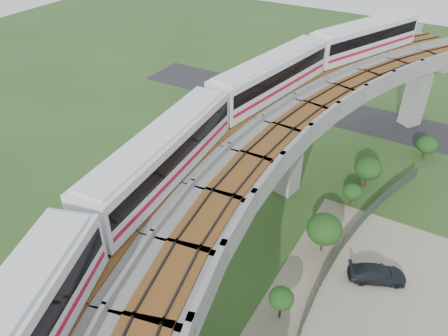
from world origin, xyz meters
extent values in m
plane|color=#29481C|center=(0.00, 0.00, 0.00)|extent=(160.00, 160.00, 0.00)
cube|color=gray|center=(14.00, -2.00, 0.02)|extent=(18.00, 26.00, 0.04)
cube|color=#232326|center=(0.00, 30.00, 0.01)|extent=(60.00, 8.00, 0.03)
cube|color=#99968E|center=(9.12, 31.80, 4.20)|extent=(2.86, 2.93, 8.40)
cube|color=#99968E|center=(9.12, 31.80, 9.00)|extent=(7.21, 5.74, 1.20)
cube|color=#99968E|center=(0.91, 10.42, 4.20)|extent=(2.35, 2.51, 8.40)
cube|color=#99968E|center=(0.91, 10.42, 9.00)|extent=(7.31, 3.58, 1.20)
cube|color=#99968E|center=(0.91, -10.42, 4.20)|extent=(2.35, 2.51, 8.40)
cube|color=#99968E|center=(0.91, -10.42, 9.00)|extent=(7.31, 3.58, 1.20)
cube|color=gray|center=(6.19, 26.54, 10.00)|extent=(16.42, 20.91, 0.80)
cube|color=gray|center=(2.33, 28.44, 10.90)|extent=(8.66, 17.08, 1.00)
cube|color=gray|center=(10.04, 24.64, 10.90)|extent=(8.66, 17.08, 1.00)
cube|color=brown|center=(4.21, 27.51, 10.46)|extent=(10.68, 18.08, 0.12)
cube|color=black|center=(4.21, 27.51, 10.58)|extent=(9.69, 17.59, 0.12)
cube|color=brown|center=(8.16, 25.56, 10.46)|extent=(10.68, 18.08, 0.12)
cube|color=black|center=(8.16, 25.56, 10.58)|extent=(9.69, 17.59, 0.12)
cube|color=gray|center=(0.70, 9.13, 10.00)|extent=(11.77, 20.03, 0.80)
cube|color=gray|center=(-3.55, 9.78, 10.90)|extent=(3.22, 18.71, 1.00)
cube|color=gray|center=(4.95, 8.47, 10.90)|extent=(3.22, 18.71, 1.00)
cube|color=brown|center=(-1.48, 9.46, 10.46)|extent=(5.44, 19.05, 0.12)
cube|color=black|center=(-1.48, 9.46, 10.58)|extent=(4.35, 18.88, 0.12)
cube|color=brown|center=(2.87, 8.79, 10.46)|extent=(5.44, 19.05, 0.12)
cube|color=black|center=(2.87, 8.79, 10.58)|extent=(4.35, 18.88, 0.12)
cube|color=gray|center=(0.70, -9.13, 10.00)|extent=(11.77, 20.03, 0.80)
cube|color=gray|center=(-3.55, -9.78, 10.90)|extent=(3.22, 18.71, 1.00)
cube|color=gray|center=(4.95, -8.47, 10.90)|extent=(3.22, 18.71, 1.00)
cube|color=brown|center=(-1.48, -9.46, 10.46)|extent=(5.44, 19.05, 0.12)
cube|color=black|center=(-1.48, -9.46, 10.58)|extent=(4.35, 18.88, 0.12)
cube|color=brown|center=(2.87, -8.79, 10.46)|extent=(5.44, 19.05, 0.12)
cube|color=black|center=(2.87, -8.79, 10.58)|extent=(4.35, 18.88, 0.12)
cube|color=silver|center=(-1.95, -5.55, 12.24)|extent=(4.03, 15.18, 3.20)
cube|color=silver|center=(-1.95, -5.55, 13.94)|extent=(3.42, 14.39, 0.22)
cube|color=black|center=(-1.95, -5.55, 12.69)|extent=(4.03, 14.59, 1.15)
cube|color=#B7122D|center=(-1.95, -5.55, 11.49)|extent=(4.03, 14.59, 0.30)
cube|color=black|center=(-1.95, -5.55, 10.78)|extent=(3.03, 12.87, 0.28)
cube|color=silver|center=(-1.39, 10.00, 12.24)|extent=(5.08, 15.24, 3.20)
cube|color=silver|center=(-1.39, 10.00, 13.94)|extent=(4.42, 14.41, 0.22)
cube|color=black|center=(-1.39, 10.00, 12.69)|extent=(5.04, 14.66, 1.15)
cube|color=#B7122D|center=(-1.39, 10.00, 11.49)|extent=(5.04, 14.66, 0.30)
cube|color=black|center=(-1.39, 10.00, 10.78)|extent=(3.93, 12.89, 0.28)
cube|color=silver|center=(3.01, 24.93, 12.24)|extent=(8.48, 14.82, 3.20)
cube|color=silver|center=(3.01, 24.93, 13.94)|extent=(7.69, 13.92, 0.22)
cube|color=black|center=(3.01, 24.93, 12.69)|extent=(8.30, 14.30, 1.15)
cube|color=#B7122D|center=(3.01, 24.93, 11.49)|extent=(8.30, 14.30, 0.30)
cube|color=black|center=(3.01, 24.93, 10.78)|extent=(6.85, 12.44, 0.28)
cylinder|color=#2D382D|center=(12.25, 19.29, 0.75)|extent=(0.08, 0.08, 1.50)
cube|color=#2D382D|center=(11.38, 16.98, 0.75)|extent=(1.69, 4.77, 1.40)
cylinder|color=#2D382D|center=(10.62, 14.63, 0.75)|extent=(0.08, 0.08, 1.50)
cube|color=#2D382D|center=(9.98, 12.24, 0.75)|extent=(1.23, 4.91, 1.40)
cylinder|color=#2D382D|center=(9.45, 9.83, 0.75)|extent=(0.08, 0.08, 1.50)
cube|color=#2D382D|center=(9.03, 7.39, 0.75)|extent=(0.75, 4.99, 1.40)
cylinder|color=#2D382D|center=(8.74, 4.94, 0.75)|extent=(0.08, 0.08, 1.50)
cube|color=#2D382D|center=(8.56, 2.47, 0.75)|extent=(0.27, 5.04, 1.40)
cylinder|color=#2D382D|center=(8.50, 0.00, 0.75)|extent=(0.08, 0.08, 1.50)
cube|color=#2D382D|center=(8.56, -2.47, 0.75)|extent=(0.27, 5.04, 1.40)
cylinder|color=#2D382D|center=(8.74, -4.94, 0.75)|extent=(0.08, 0.08, 1.50)
cylinder|color=#382314|center=(12.28, 23.99, 0.54)|extent=(0.18, 0.18, 1.07)
ellipsoid|color=#123B14|center=(12.28, 23.99, 1.78)|extent=(2.35, 2.35, 2.00)
cylinder|color=#382314|center=(7.86, 15.13, 0.72)|extent=(0.18, 0.18, 1.45)
ellipsoid|color=#123B14|center=(7.86, 15.13, 2.28)|extent=(2.78, 2.78, 2.37)
cylinder|color=#382314|center=(7.48, 11.16, 0.59)|extent=(0.18, 0.18, 1.18)
ellipsoid|color=#123B14|center=(7.48, 11.16, 1.75)|extent=(1.91, 1.91, 1.62)
cylinder|color=#382314|center=(7.13, 3.76, 0.84)|extent=(0.18, 0.18, 1.67)
ellipsoid|color=#123B14|center=(7.13, 3.76, 2.59)|extent=(3.05, 3.05, 2.59)
cylinder|color=#382314|center=(6.80, -4.34, 0.81)|extent=(0.18, 0.18, 1.63)
ellipsoid|color=#123B14|center=(6.80, -4.34, 2.19)|extent=(1.86, 1.86, 1.58)
imported|color=black|center=(12.11, 2.94, 0.71)|extent=(4.97, 3.62, 1.34)
camera|label=1|loc=(13.52, -24.16, 27.74)|focal=35.00mm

